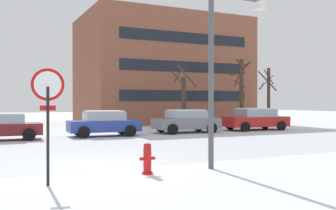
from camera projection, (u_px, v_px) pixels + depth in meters
ground_plane at (95, 165)px, 12.10m from camera, size 120.00×120.00×0.00m
road_surface at (71, 151)px, 15.42m from camera, size 80.00×9.36×0.00m
stop_sign at (48, 104)px, 9.06m from camera, size 0.75×0.16×2.77m
fire_hydrant at (147, 158)px, 10.58m from camera, size 0.44×0.30×0.90m
street_lamp at (222, 58)px, 11.58m from camera, size 2.06×0.36×5.30m
parked_car_maroon at (2, 126)px, 19.71m from camera, size 3.95×2.13×1.39m
parked_car_blue at (104, 123)px, 22.09m from camera, size 4.10×2.13×1.46m
parked_car_gray at (186, 121)px, 24.48m from camera, size 4.20×2.26×1.46m
parked_car_red at (256, 119)px, 26.68m from camera, size 4.59×2.22×1.52m
tree_far_mid at (268, 95)px, 31.49m from camera, size 1.88×1.89×4.71m
tree_far_right at (241, 90)px, 30.51m from camera, size 1.85×1.86×5.38m
tree_far_left at (183, 99)px, 28.37m from camera, size 1.55×1.60×4.58m
building_far_right at (162, 71)px, 37.24m from camera, size 14.92×10.21×9.92m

